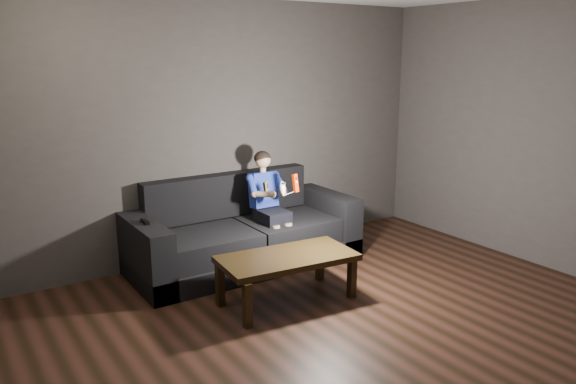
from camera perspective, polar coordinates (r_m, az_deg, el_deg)
floor at (r=4.45m, az=9.74°, el=-15.01°), size 5.00×5.00×0.00m
back_wall at (r=6.02m, az=-6.22°, el=6.25°), size 5.00×0.04×2.70m
sofa at (r=5.85m, az=-4.62°, el=-4.52°), size 2.34×1.01×0.91m
child at (r=5.80m, az=-2.04°, el=-0.30°), size 0.41×0.50×1.01m
wii_remote_red at (r=5.48m, az=0.76°, el=0.93°), size 0.05×0.07×0.18m
nunchuk_white at (r=5.41m, az=-0.55°, el=0.40°), size 0.07×0.09×0.15m
wii_remote_black at (r=5.27m, az=-14.34°, el=-2.93°), size 0.04×0.16×0.03m
coffee_table at (r=4.94m, az=-0.09°, el=-7.07°), size 1.23×0.70×0.43m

